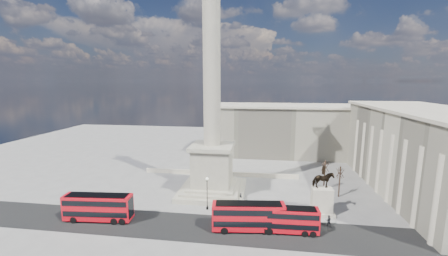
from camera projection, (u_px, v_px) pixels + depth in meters
name	position (u px, v px, depth m)	size (l,w,h in m)	color
ground	(208.00, 202.00, 55.88)	(180.00, 180.00, 0.00)	gray
asphalt_road	(226.00, 229.00, 45.45)	(120.00, 9.00, 0.01)	black
nelsons_column	(212.00, 135.00, 58.59)	(14.00, 14.00, 49.85)	#ADA790
balustrade_wall	(220.00, 173.00, 71.41)	(40.00, 0.60, 1.10)	beige
building_east	(426.00, 153.00, 58.02)	(19.00, 46.00, 18.60)	#B8B297
building_northeast	(291.00, 130.00, 90.85)	(51.00, 17.00, 16.60)	#B8B297
red_bus_a	(99.00, 207.00, 47.99)	(11.93, 3.62, 4.77)	red
red_bus_b	(286.00, 219.00, 44.27)	(10.52, 2.81, 4.23)	red
red_bus_c	(249.00, 216.00, 44.73)	(11.96, 3.95, 4.76)	red
victorian_lamp	(207.00, 191.00, 51.98)	(0.55, 0.55, 6.40)	black
equestrian_statue	(322.00, 197.00, 50.38)	(4.51, 3.39, 9.27)	beige
bare_tree_near	(425.00, 180.00, 51.11)	(1.77, 1.77, 7.73)	#332319
bare_tree_mid	(325.00, 166.00, 61.08)	(1.89, 1.89, 7.18)	#332319
bare_tree_far	(340.00, 172.00, 57.46)	(1.71, 1.71, 7.00)	#332319
pedestrian_walking	(300.00, 219.00, 47.07)	(0.60, 0.39, 1.64)	black
pedestrian_standing	(328.00, 221.00, 46.41)	(0.94, 0.73, 1.93)	black
pedestrian_crossing	(241.00, 198.00, 55.71)	(1.07, 0.44, 1.82)	black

